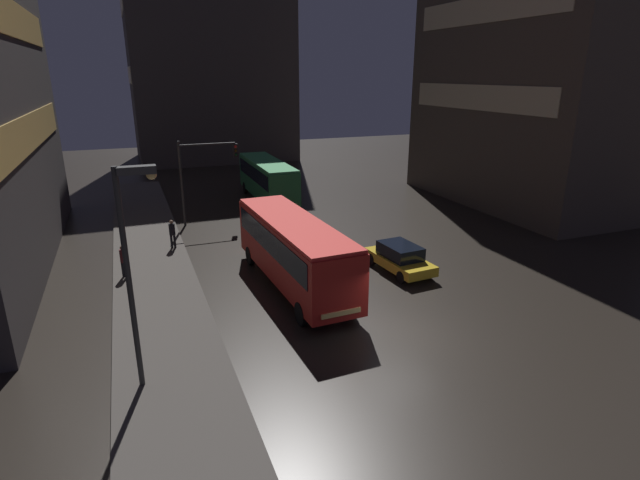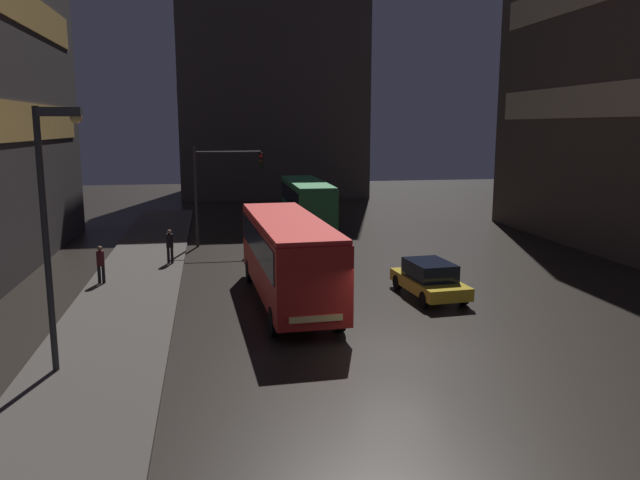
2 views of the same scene
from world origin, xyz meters
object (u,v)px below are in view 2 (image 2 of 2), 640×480
car_taxi (429,279)px  pedestrian_near (170,244)px  traffic_light_main (221,178)px  bus_near (288,251)px  pedestrian_mid (101,262)px  street_lamp_sidewalk (52,198)px  bus_far (307,201)px

car_taxi → pedestrian_near: (-10.82, 7.74, 0.39)m
traffic_light_main → pedestrian_near: bearing=-118.6°
traffic_light_main → bus_near: bearing=-79.8°
car_taxi → traffic_light_main: traffic_light_main is taller
pedestrian_mid → traffic_light_main: (5.45, 8.64, 2.87)m
street_lamp_sidewalk → bus_near: bearing=40.6°
car_taxi → street_lamp_sidewalk: bearing=20.3°
car_taxi → pedestrian_mid: size_ratio=2.62×
traffic_light_main → car_taxi: bearing=-57.6°
pedestrian_mid → bus_near: bearing=-100.9°
bus_far → car_taxi: bus_far is taller
pedestrian_mid → traffic_light_main: traffic_light_main is taller
car_taxi → street_lamp_sidewalk: 14.89m
car_taxi → street_lamp_sidewalk: size_ratio=0.60×
car_taxi → pedestrian_near: 13.31m
pedestrian_mid → street_lamp_sidewalk: (0.59, -10.09, 3.91)m
car_taxi → pedestrian_mid: pedestrian_mid is taller
street_lamp_sidewalk → car_taxi: bearing=24.8°
bus_far → street_lamp_sidewalk: 25.51m
pedestrian_near → pedestrian_mid: 4.55m
bus_far → street_lamp_sidewalk: bearing=66.0°
street_lamp_sidewalk → pedestrian_mid: bearing=93.4°
bus_near → pedestrian_near: (-4.99, 7.63, -0.94)m
bus_near → pedestrian_near: size_ratio=6.19×
bus_near → street_lamp_sidewalk: (-7.13, -6.11, 2.92)m
pedestrian_near → street_lamp_sidewalk: (-2.14, -13.73, 3.86)m
car_taxi → pedestrian_near: pedestrian_near is taller
pedestrian_mid → street_lamp_sidewalk: bearing=-160.3°
pedestrian_near → pedestrian_mid: size_ratio=1.03×
bus_near → pedestrian_near: 9.16m
bus_far → car_taxi: (2.42, -17.05, -1.30)m
bus_far → car_taxi: bearing=98.7°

